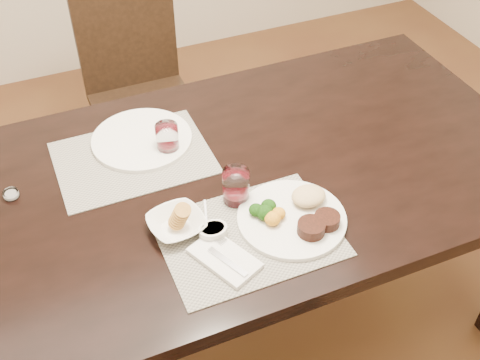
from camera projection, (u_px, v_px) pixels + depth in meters
name	position (u px, v px, depth m)	size (l,w,h in m)	color
ground_plane	(221.00, 323.00, 2.28)	(4.50, 4.50, 0.00)	#472617
dining_table	(216.00, 196.00, 1.83)	(2.00, 1.00, 0.75)	black
chair_far	(138.00, 85.00, 2.57)	(0.42, 0.42, 0.90)	black
placemat_near	(249.00, 236.00, 1.59)	(0.46, 0.34, 0.00)	gray
placemat_far	(133.00, 158.00, 1.83)	(0.46, 0.34, 0.00)	gray
dinner_plate	(297.00, 215.00, 1.62)	(0.30, 0.30, 0.05)	silver
napkin_fork	(225.00, 258.00, 1.53)	(0.17, 0.21, 0.02)	silver
steak_knife	(315.00, 212.00, 1.65)	(0.05, 0.21, 0.01)	silver
cracker_bowl	(177.00, 224.00, 1.60)	(0.17, 0.17, 0.07)	silver
sauce_ramekin	(213.00, 231.00, 1.58)	(0.08, 0.12, 0.06)	silver
wine_glass_near	(236.00, 188.00, 1.66)	(0.07, 0.07, 0.10)	silver
far_plate	(142.00, 139.00, 1.88)	(0.31, 0.31, 0.01)	silver
wine_glass_far	(167.00, 140.00, 1.82)	(0.07, 0.07, 0.10)	silver
salt_cellar	(11.00, 194.00, 1.70)	(0.04, 0.04, 0.02)	silver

